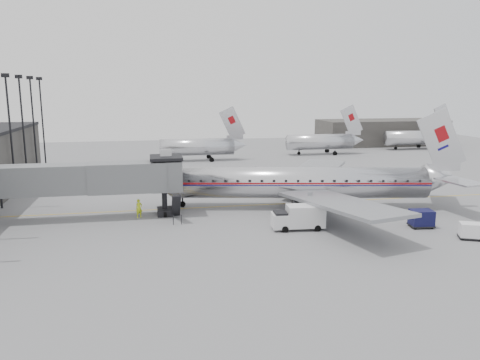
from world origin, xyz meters
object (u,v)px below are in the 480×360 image
(service_van, at_px, (299,217))
(baggage_cart_navy, at_px, (421,218))
(baggage_cart_white, at_px, (470,231))
(ramp_worker, at_px, (139,208))
(airliner, at_px, (306,183))

(service_van, height_order, baggage_cart_navy, service_van)
(service_van, height_order, baggage_cart_white, service_van)
(baggage_cart_navy, relative_size, baggage_cart_white, 1.04)
(baggage_cart_navy, distance_m, baggage_cart_white, 4.75)
(service_van, height_order, ramp_worker, service_van)
(baggage_cart_navy, bearing_deg, airliner, 137.63)
(baggage_cart_white, relative_size, ramp_worker, 1.16)
(airliner, height_order, baggage_cart_white, airliner)
(airliner, xyz_separation_m, ramp_worker, (-18.71, -1.00, -1.88))
(airliner, height_order, baggage_cart_navy, airliner)
(ramp_worker, bearing_deg, airliner, -22.46)
(airliner, distance_m, baggage_cart_white, 17.85)
(service_van, distance_m, ramp_worker, 16.88)
(airliner, relative_size, ramp_worker, 18.04)
(baggage_cart_navy, height_order, baggage_cart_white, baggage_cart_navy)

